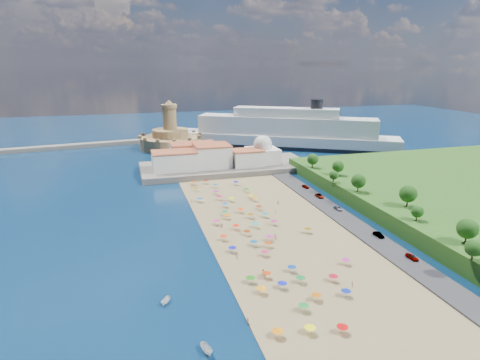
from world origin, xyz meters
name	(u,v)px	position (x,y,z in m)	size (l,w,h in m)	color
ground	(248,220)	(0.00, 0.00, 0.00)	(700.00, 700.00, 0.00)	#071938
terrace	(226,167)	(10.00, 73.00, 1.50)	(90.00, 36.00, 3.00)	#59544C
jetty	(177,156)	(-12.00, 108.00, 1.20)	(18.00, 70.00, 2.40)	#59544C
breakwater	(15,150)	(-110.00, 153.00, 1.30)	(200.00, 7.00, 2.60)	#59544C
waterfront_buildings	(202,157)	(-3.05, 73.64, 7.88)	(57.00, 29.00, 11.00)	silver
domed_building	(263,152)	(30.00, 71.00, 8.97)	(16.00, 16.00, 15.00)	silver
fortress	(171,139)	(-12.00, 138.00, 6.68)	(40.00, 40.00, 32.40)	#A47D52
cruise_ship	(286,133)	(63.59, 120.16, 9.68)	(140.73, 93.91, 32.70)	black
beach_parasols	(252,226)	(-2.15, -10.49, 2.15)	(32.38, 118.32, 2.20)	gray
beachgoers	(246,221)	(-2.07, -3.58, 1.13)	(35.43, 102.72, 1.87)	tan
moored_boats	(189,328)	(-30.93, -57.00, 0.77)	(8.84, 23.40, 1.62)	white
parked_cars	(341,210)	(36.00, -2.75, 1.40)	(2.40, 76.14, 1.42)	gray
hillside_trees	(378,188)	(48.63, -6.75, 10.21)	(16.04, 104.38, 7.85)	#382314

